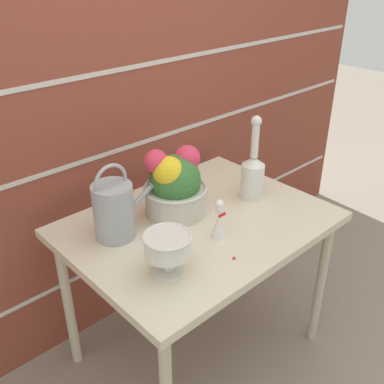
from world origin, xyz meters
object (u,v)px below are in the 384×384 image
(crystal_pedestal_bowl, at_px, (167,247))
(glass_decanter, at_px, (253,173))
(watering_can, at_px, (114,210))
(flower_planter, at_px, (174,185))
(figurine_vase, at_px, (219,222))

(crystal_pedestal_bowl, bearing_deg, glass_decanter, 14.08)
(watering_can, height_order, crystal_pedestal_bowl, watering_can)
(watering_can, relative_size, crystal_pedestal_bowl, 1.83)
(crystal_pedestal_bowl, distance_m, glass_decanter, 0.64)
(crystal_pedestal_bowl, height_order, glass_decanter, glass_decanter)
(flower_planter, height_order, figurine_vase, flower_planter)
(flower_planter, bearing_deg, figurine_vase, -89.03)
(watering_can, height_order, flower_planter, watering_can)
(glass_decanter, bearing_deg, figurine_vase, -159.76)
(crystal_pedestal_bowl, xyz_separation_m, glass_decanter, (0.62, 0.16, 0.02))
(crystal_pedestal_bowl, distance_m, figurine_vase, 0.29)
(flower_planter, bearing_deg, watering_can, 174.93)
(crystal_pedestal_bowl, distance_m, flower_planter, 0.40)
(flower_planter, bearing_deg, glass_decanter, -20.29)
(figurine_vase, bearing_deg, flower_planter, 90.97)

